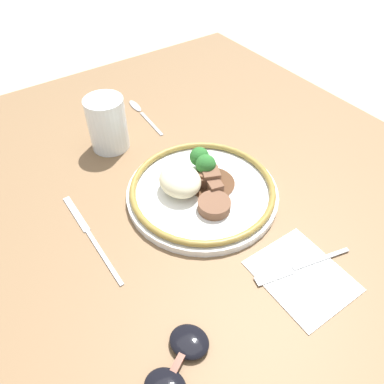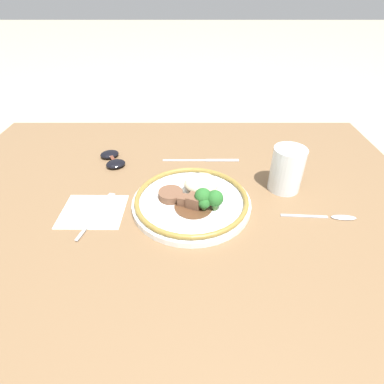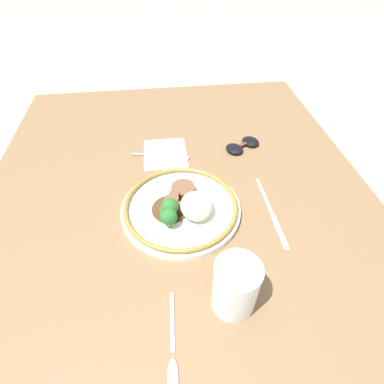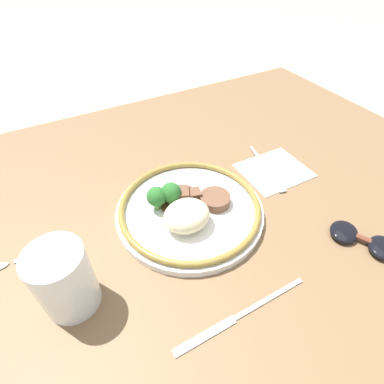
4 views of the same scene
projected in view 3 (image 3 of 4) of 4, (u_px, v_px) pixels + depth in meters
ground_plane at (180, 212)px, 0.77m from camera, size 8.00×8.00×0.00m
dining_table at (180, 206)px, 0.76m from camera, size 1.26×0.99×0.04m
napkin at (165, 154)px, 0.88m from camera, size 0.15×0.13×0.00m
plate at (182, 207)px, 0.70m from camera, size 0.28×0.28×0.07m
juice_glass at (235, 288)px, 0.52m from camera, size 0.08×0.08×0.11m
fork at (166, 156)px, 0.87m from camera, size 0.05×0.17×0.00m
knife at (272, 214)px, 0.71m from camera, size 0.23×0.01×0.00m
spoon at (173, 362)px, 0.48m from camera, size 0.17×0.02×0.01m
sunglasses at (243, 145)px, 0.90m from camera, size 0.10×0.13×0.02m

